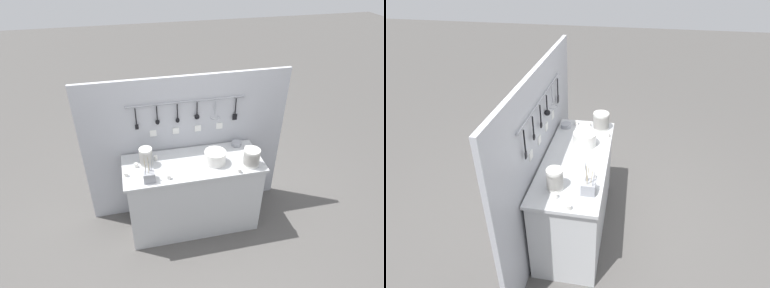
% 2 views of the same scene
% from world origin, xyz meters
% --- Properties ---
extents(ground_plane, '(20.00, 20.00, 0.00)m').
position_xyz_m(ground_plane, '(0.00, 0.00, 0.00)').
color(ground_plane, '#514F4C').
extents(counter, '(1.46, 0.59, 0.87)m').
position_xyz_m(counter, '(0.00, 0.00, 0.43)').
color(counter, '#B7BABC').
rests_on(counter, ground).
extents(back_wall, '(2.26, 0.11, 1.70)m').
position_xyz_m(back_wall, '(0.00, 0.33, 0.85)').
color(back_wall, '#A8AAB2').
rests_on(back_wall, ground).
extents(bowl_stack_back_corner, '(0.13, 0.13, 0.19)m').
position_xyz_m(bowl_stack_back_corner, '(-0.48, 0.09, 0.96)').
color(bowl_stack_back_corner, silver).
rests_on(bowl_stack_back_corner, counter).
extents(bowl_stack_wide_centre, '(0.17, 0.17, 0.19)m').
position_xyz_m(bowl_stack_wide_centre, '(0.58, -0.16, 0.96)').
color(bowl_stack_wide_centre, silver).
rests_on(bowl_stack_wide_centre, counter).
extents(plate_stack, '(0.22, 0.22, 0.13)m').
position_xyz_m(plate_stack, '(0.23, -0.04, 0.93)').
color(plate_stack, silver).
rests_on(plate_stack, counter).
extents(steel_mixing_bowl, '(0.11, 0.11, 0.04)m').
position_xyz_m(steel_mixing_bowl, '(0.55, 0.21, 0.89)').
color(steel_mixing_bowl, '#93969E').
rests_on(steel_mixing_bowl, counter).
extents(cutlery_caddy, '(0.11, 0.11, 0.27)m').
position_xyz_m(cutlery_caddy, '(-0.48, -0.18, 0.92)').
color(cutlery_caddy, '#93969E').
rests_on(cutlery_caddy, counter).
extents(cup_back_left, '(0.04, 0.04, 0.05)m').
position_xyz_m(cup_back_left, '(0.42, -0.26, 0.89)').
color(cup_back_left, silver).
rests_on(cup_back_left, counter).
extents(cup_front_right, '(0.04, 0.04, 0.05)m').
position_xyz_m(cup_front_right, '(0.61, -0.03, 0.89)').
color(cup_front_right, silver).
rests_on(cup_front_right, counter).
extents(cup_beside_plates, '(0.04, 0.04, 0.05)m').
position_xyz_m(cup_beside_plates, '(-0.29, -0.20, 0.89)').
color(cup_beside_plates, silver).
rests_on(cup_beside_plates, counter).
extents(cup_by_caddy, '(0.04, 0.04, 0.05)m').
position_xyz_m(cup_by_caddy, '(-0.69, -0.07, 0.89)').
color(cup_by_caddy, silver).
rests_on(cup_by_caddy, counter).
extents(cup_back_right, '(0.04, 0.04, 0.05)m').
position_xyz_m(cup_back_right, '(0.63, 0.11, 0.89)').
color(cup_back_right, silver).
rests_on(cup_back_right, counter).
extents(cup_front_left, '(0.04, 0.04, 0.05)m').
position_xyz_m(cup_front_left, '(-0.37, 0.14, 0.89)').
color(cup_front_left, silver).
rests_on(cup_front_left, counter).
extents(cup_edge_far, '(0.04, 0.04, 0.05)m').
position_xyz_m(cup_edge_far, '(-0.58, 0.06, 0.89)').
color(cup_edge_far, silver).
rests_on(cup_edge_far, counter).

